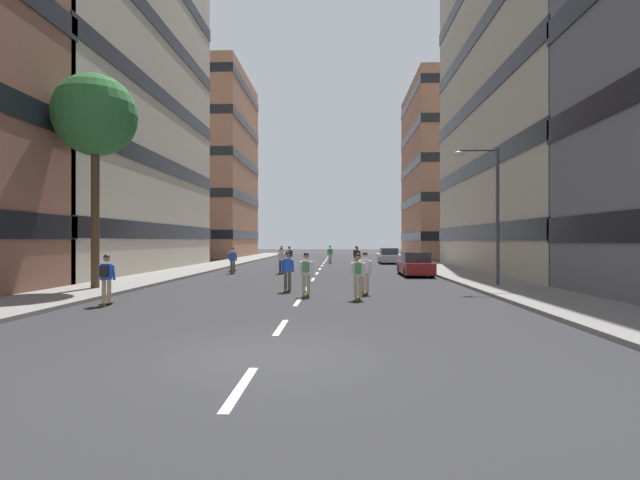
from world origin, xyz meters
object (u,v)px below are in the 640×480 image
parked_car_near (389,256)px  skater_3 (306,271)px  skater_5 (233,259)px  skater_9 (288,269)px  parked_car_mid (415,265)px  skater_2 (281,259)px  skater_7 (233,257)px  skater_10 (357,256)px  skater_0 (358,273)px  skater_1 (281,254)px  skater_8 (330,253)px  street_tree_near (95,117)px  skater_6 (106,276)px  skater_12 (365,271)px  streetlamp_right (490,201)px  skater_4 (356,254)px  skater_11 (289,255)px

parked_car_near → skater_3: skater_3 is taller
skater_5 → skater_9: bearing=-65.9°
skater_3 → parked_car_mid: bearing=61.5°
skater_2 → skater_7: size_ratio=1.00×
skater_10 → skater_5: bearing=-144.6°
skater_0 → skater_1: bearing=103.5°
skater_8 → skater_10: 9.43m
street_tree_near → skater_10: size_ratio=5.36×
skater_7 → skater_6: bearing=-90.9°
skater_8 → skater_12: bearing=-85.9°
skater_3 → skater_10: same height
skater_3 → skater_10: 19.23m
streetlamp_right → skater_3: streetlamp_right is taller
streetlamp_right → parked_car_near: bearing=95.5°
skater_0 → skater_1: (-5.97, 24.95, -0.03)m
skater_4 → skater_5: bearing=-127.4°
skater_5 → skater_8: same height
skater_1 → skater_11: same height
skater_1 → skater_3: size_ratio=1.00×
parked_car_mid → skater_5: skater_5 is taller
skater_7 → skater_9: 14.64m
parked_car_mid → skater_12: skater_12 is taller
skater_0 → skater_9: same height
skater_2 → skater_3: size_ratio=1.00×
skater_0 → skater_9: bearing=137.9°
skater_6 → street_tree_near: bearing=121.6°
skater_1 → skater_2: same height
streetlamp_right → skater_1: streetlamp_right is taller
skater_0 → skater_11: size_ratio=1.00×
streetlamp_right → skater_0: 8.57m
parked_car_near → skater_3: size_ratio=2.47×
parked_car_mid → skater_4: 13.36m
skater_7 → skater_11: (3.57, 5.57, 0.00)m
skater_0 → skater_2: size_ratio=1.00×
skater_2 → skater_4: (5.47, 11.50, 0.00)m
skater_3 → skater_12: same height
skater_9 → parked_car_mid: bearing=53.5°
skater_5 → skater_10: (8.68, 6.16, 0.00)m
parked_car_mid → skater_3: (-6.18, -11.40, 0.32)m
skater_3 → skater_5: size_ratio=1.00×
skater_1 → skater_6: (-2.80, -26.83, 0.03)m
street_tree_near → skater_9: bearing=-0.2°
skater_8 → skater_9: bearing=-93.0°
parked_car_mid → skater_6: skater_6 is taller
skater_5 → skater_6: 15.68m
skater_8 → skater_5: bearing=-112.5°
skater_2 → skater_10: same height
parked_car_near → skater_6: size_ratio=2.47×
parked_car_near → skater_10: 9.08m
skater_5 → skater_12: 14.59m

